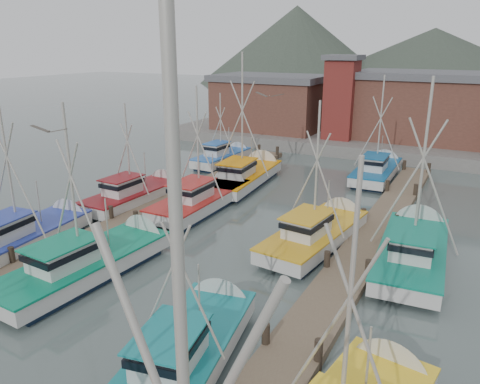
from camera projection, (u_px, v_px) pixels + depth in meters
The scene contains 20 objects.
ground at pixel (166, 289), 21.57m from camera, with size 260.00×260.00×0.00m, color #4E5E5B.
dock_left at pixel (113, 229), 28.06m from camera, with size 2.30×46.00×1.50m.
dock_right at pixel (341, 283), 21.73m from camera, with size 2.30×46.00×1.50m.
quay at pixel (366, 139), 52.42m from camera, with size 44.00×16.00×1.20m, color gray.
shed_left at pixel (270, 102), 54.58m from camera, with size 12.72×8.48×6.20m.
shed_center at pixel (427, 106), 48.47m from camera, with size 14.84×9.54×6.90m.
lookout_tower at pixel (341, 97), 48.47m from camera, with size 3.60×3.60×8.50m.
distant_hills at pixel (396, 84), 130.16m from camera, with size 175.00×140.00×42.00m.
boat_4 at pixel (94, 261), 22.87m from camera, with size 3.80×9.89×9.33m.
boat_5 at pixel (190, 348), 16.36m from camera, with size 4.22×9.13×7.65m.
boat_6 at pixel (29, 235), 25.98m from camera, with size 3.91×9.15×9.63m.
boat_8 at pixel (205, 198), 32.25m from camera, with size 3.74×9.66×9.19m.
boat_9 at pixel (319, 233), 26.29m from camera, with size 3.85×9.43×8.89m.
boat_10 at pixel (138, 194), 33.07m from camera, with size 3.26×8.61×7.80m.
boat_11 at pixel (413, 249), 24.22m from camera, with size 4.21×10.02×10.36m.
boat_12 at pixel (246, 175), 37.71m from camera, with size 4.48×10.40×11.21m.
boat_13 at pixel (378, 170), 39.26m from camera, with size 3.71×8.98×9.27m.
boat_14 at pixel (224, 157), 43.91m from camera, with size 2.97×7.76×7.20m.
gull_near at pixel (49, 130), 15.03m from camera, with size 1.55×0.62×0.24m.
gull_far at pixel (269, 95), 21.55m from camera, with size 1.54×0.66×0.24m.
Camera 1 is at (12.10, -15.28, 10.83)m, focal length 35.00 mm.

